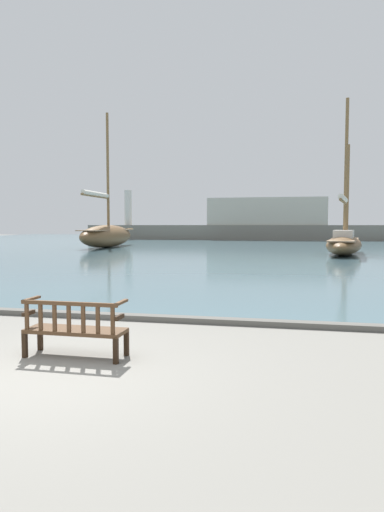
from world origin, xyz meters
TOP-DOWN VIEW (x-y plane):
  - ground_plane at (0.00, 0.00)m, footprint 160.00×160.00m
  - harbor_water at (0.00, 44.00)m, footprint 100.00×80.00m
  - quay_edge_kerb at (0.00, 3.85)m, footprint 40.00×0.30m
  - park_bench at (0.06, 0.95)m, footprint 1.60×0.53m
  - sailboat_far_port at (-12.51, 32.59)m, footprint 2.56×12.31m
  - sailboat_nearest_starboard at (7.01, 26.71)m, footprint 3.68×10.25m
  - far_breakwater at (-0.13, 54.66)m, footprint 48.14×2.40m

SIDE VIEW (x-z plane):
  - ground_plane at x=0.00m, z-range 0.00..0.00m
  - harbor_water at x=0.00m, z-range 0.00..0.08m
  - quay_edge_kerb at x=0.00m, z-range 0.00..0.12m
  - park_bench at x=0.06m, z-range 0.01..0.93m
  - sailboat_nearest_starboard at x=7.01m, z-range -4.26..6.21m
  - sailboat_far_port at x=-12.51m, z-range -4.73..7.15m
  - far_breakwater at x=-0.13m, z-range -1.48..5.37m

